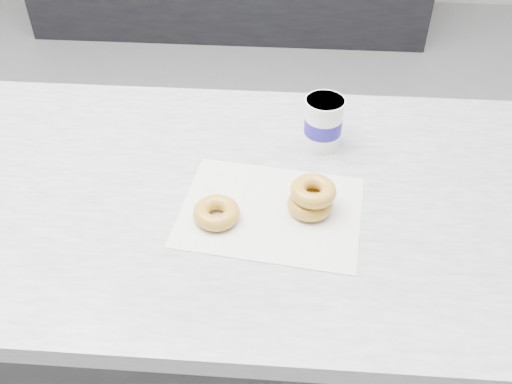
# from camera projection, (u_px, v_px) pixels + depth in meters

# --- Properties ---
(ground) EXTENTS (5.00, 5.00, 0.00)m
(ground) POSITION_uv_depth(u_px,v_px,m) (175.00, 260.00, 2.19)
(ground) COLOR gray
(ground) RESTS_ON ground
(counter) EXTENTS (3.06, 0.76, 0.90)m
(counter) POSITION_uv_depth(u_px,v_px,m) (115.00, 318.00, 1.44)
(counter) COLOR #333335
(counter) RESTS_ON ground
(wax_paper) EXTENTS (0.37, 0.30, 0.00)m
(wax_paper) POSITION_uv_depth(u_px,v_px,m) (271.00, 211.00, 1.09)
(wax_paper) COLOR silver
(wax_paper) RESTS_ON counter
(donut_single) EXTENTS (0.11, 0.11, 0.03)m
(donut_single) POSITION_uv_depth(u_px,v_px,m) (217.00, 213.00, 1.06)
(donut_single) COLOR gold
(donut_single) RESTS_ON wax_paper
(donut_stack) EXTENTS (0.10, 0.10, 0.06)m
(donut_stack) POSITION_uv_depth(u_px,v_px,m) (312.00, 198.00, 1.07)
(donut_stack) COLOR gold
(donut_stack) RESTS_ON wax_paper
(coffee_cup) EXTENTS (0.09, 0.09, 0.11)m
(coffee_cup) POSITION_uv_depth(u_px,v_px,m) (323.00, 123.00, 1.21)
(coffee_cup) COLOR white
(coffee_cup) RESTS_ON counter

